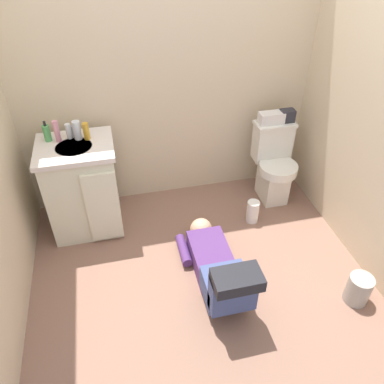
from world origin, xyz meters
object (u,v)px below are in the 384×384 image
(person_plumber, at_px, (218,268))
(bottle_amber, at_px, (86,131))
(vanity_cabinet, at_px, (83,187))
(paper_towel_roll, at_px, (253,212))
(bottle_clear, at_px, (77,130))
(faucet, at_px, (73,131))
(soap_dispenser, at_px, (47,133))
(trash_can, at_px, (358,289))
(bottle_pink, at_px, (57,131))
(toiletry_bag, at_px, (287,116))
(bottle_white, at_px, (69,131))
(tissue_box, at_px, (271,118))
(toilet, at_px, (274,164))

(person_plumber, xyz_separation_m, bottle_amber, (-0.81, 0.98, 0.71))
(vanity_cabinet, xyz_separation_m, person_plumber, (0.92, -0.90, -0.24))
(vanity_cabinet, bearing_deg, person_plumber, -44.49)
(paper_towel_roll, bearing_deg, bottle_clear, 164.44)
(faucet, relative_size, soap_dispenser, 0.60)
(trash_can, bearing_deg, faucet, 142.70)
(soap_dispenser, relative_size, bottle_pink, 0.95)
(toiletry_bag, relative_size, bottle_pink, 0.71)
(soap_dispenser, relative_size, trash_can, 0.72)
(person_plumber, xyz_separation_m, trash_can, (0.94, -0.37, -0.06))
(bottle_pink, distance_m, bottle_white, 0.09)
(tissue_box, distance_m, trash_can, 1.57)
(bottle_clear, xyz_separation_m, paper_towel_roll, (1.39, -0.39, -0.79))
(faucet, xyz_separation_m, soap_dispenser, (-0.19, -0.02, 0.02))
(bottle_amber, bearing_deg, faucet, 148.45)
(bottle_pink, bearing_deg, vanity_cabinet, -39.97)
(bottle_white, bearing_deg, paper_towel_roll, -15.88)
(person_plumber, bearing_deg, bottle_white, 132.66)
(tissue_box, bearing_deg, trash_can, -82.73)
(bottle_clear, relative_size, paper_towel_roll, 0.71)
(bottle_white, bearing_deg, bottle_clear, -22.29)
(bottle_clear, bearing_deg, soap_dispenser, 173.62)
(bottle_clear, bearing_deg, faucet, 131.10)
(bottle_pink, bearing_deg, tissue_box, 0.87)
(toilet, bearing_deg, vanity_cabinet, -178.93)
(toiletry_bag, bearing_deg, tissue_box, 180.00)
(soap_dispenser, bearing_deg, paper_towel_roll, -14.30)
(bottle_pink, bearing_deg, bottle_amber, -4.12)
(toiletry_bag, xyz_separation_m, bottle_pink, (-1.95, -0.03, 0.10))
(toilet, relative_size, bottle_pink, 4.29)
(toiletry_bag, height_order, soap_dispenser, soap_dispenser)
(toiletry_bag, height_order, bottle_clear, bottle_clear)
(person_plumber, bearing_deg, soap_dispenser, 137.23)
(toilet, bearing_deg, bottle_amber, 178.33)
(bottle_pink, height_order, bottle_amber, bottle_pink)
(bottle_white, bearing_deg, soap_dispenser, -179.34)
(toiletry_bag, bearing_deg, paper_towel_roll, -134.65)
(tissue_box, height_order, bottle_white, bottle_white)
(toiletry_bag, bearing_deg, toilet, -139.23)
(soap_dispenser, bearing_deg, person_plumber, -42.77)
(bottle_amber, relative_size, trash_can, 0.59)
(toiletry_bag, xyz_separation_m, paper_towel_roll, (-0.41, -0.41, -0.70))
(bottle_white, height_order, paper_towel_roll, bottle_white)
(soap_dispenser, height_order, bottle_pink, bottle_pink)
(faucet, distance_m, soap_dispenser, 0.19)
(toilet, xyz_separation_m, toiletry_bag, (0.10, 0.09, 0.44))
(faucet, distance_m, tissue_box, 1.69)
(bottle_amber, height_order, paper_towel_roll, bottle_amber)
(bottle_amber, bearing_deg, bottle_clear, 163.19)
(toilet, xyz_separation_m, vanity_cabinet, (-1.73, -0.03, 0.05))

